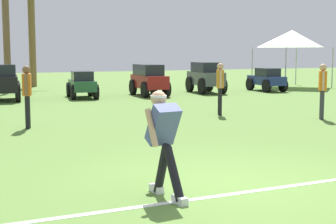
% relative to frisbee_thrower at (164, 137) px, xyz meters
% --- Properties ---
extents(ground_plane, '(80.00, 80.00, 0.00)m').
position_rel_frisbee_thrower_xyz_m(ground_plane, '(1.19, 0.07, -0.79)').
color(ground_plane, '#567C33').
extents(field_line_paint, '(20.73, 0.43, 0.01)m').
position_rel_frisbee_thrower_xyz_m(field_line_paint, '(1.19, -0.29, -0.79)').
color(field_line_paint, white).
rests_on(field_line_paint, ground_plane).
extents(frisbee_thrower, '(0.47, 1.14, 1.40)m').
position_rel_frisbee_thrower_xyz_m(frisbee_thrower, '(0.00, 0.00, 0.00)').
color(frisbee_thrower, black).
rests_on(frisbee_thrower, ground_plane).
extents(frisbee_in_flight, '(0.35, 0.35, 0.12)m').
position_rel_frisbee_thrower_xyz_m(frisbee_in_flight, '(0.14, 0.58, -0.07)').
color(frisbee_in_flight, white).
extents(teammate_near_sideline, '(0.32, 0.48, 1.56)m').
position_rel_frisbee_thrower_xyz_m(teammate_near_sideline, '(5.04, 7.26, 0.15)').
color(teammate_near_sideline, black).
rests_on(teammate_near_sideline, ground_plane).
extents(teammate_midfield, '(0.36, 0.44, 1.56)m').
position_rel_frisbee_thrower_xyz_m(teammate_midfield, '(7.18, 5.25, 0.15)').
color(teammate_midfield, '#33333D').
rests_on(teammate_midfield, ground_plane).
extents(teammate_deep, '(0.28, 0.49, 1.56)m').
position_rel_frisbee_thrower_xyz_m(teammate_deep, '(-0.66, 6.90, 0.15)').
color(teammate_deep, black).
rests_on(teammate_deep, ground_plane).
extents(parked_car_slot_c, '(1.43, 2.45, 1.40)m').
position_rel_frisbee_thrower_xyz_m(parked_car_slot_c, '(-0.29, 14.71, -0.05)').
color(parked_car_slot_c, black).
rests_on(parked_car_slot_c, ground_plane).
extents(parked_car_slot_d, '(1.34, 2.30, 1.10)m').
position_rel_frisbee_thrower_xyz_m(parked_car_slot_d, '(2.75, 14.53, -0.23)').
color(parked_car_slot_d, '#235133').
rests_on(parked_car_slot_d, ground_plane).
extents(parked_car_slot_e, '(1.27, 2.45, 1.34)m').
position_rel_frisbee_thrower_xyz_m(parked_car_slot_e, '(5.66, 14.42, -0.07)').
color(parked_car_slot_e, maroon).
rests_on(parked_car_slot_e, ground_plane).
extents(parked_car_slot_f, '(1.38, 2.44, 1.40)m').
position_rel_frisbee_thrower_xyz_m(parked_car_slot_f, '(8.61, 14.75, -0.05)').
color(parked_car_slot_f, '#474C51').
rests_on(parked_car_slot_f, ground_plane).
extents(parked_car_slot_g, '(1.23, 2.26, 1.10)m').
position_rel_frisbee_thrower_xyz_m(parked_car_slot_g, '(11.78, 14.47, -0.23)').
color(parked_car_slot_g, navy).
rests_on(parked_car_slot_g, ground_plane).
extents(palm_tree_far_left, '(3.61, 3.31, 6.40)m').
position_rel_frisbee_thrower_xyz_m(palm_tree_far_left, '(0.68, 21.36, 3.08)').
color(palm_tree_far_left, brown).
rests_on(palm_tree_far_left, ground_plane).
extents(palm_tree_left_of_centre, '(3.11, 3.60, 6.04)m').
position_rel_frisbee_thrower_xyz_m(palm_tree_left_of_centre, '(0.70, 21.65, 2.86)').
color(palm_tree_left_of_centre, brown).
rests_on(palm_tree_left_of_centre, ground_plane).
extents(palm_tree_right_of_centre, '(3.45, 3.41, 5.99)m').
position_rel_frisbee_thrower_xyz_m(palm_tree_right_of_centre, '(2.10, 22.19, 2.75)').
color(palm_tree_right_of_centre, brown).
rests_on(palm_tree_right_of_centre, ground_plane).
extents(event_tent, '(3.10, 3.10, 3.00)m').
position_rel_frisbee_thrower_xyz_m(event_tent, '(14.51, 16.15, 1.75)').
color(event_tent, '#B2B5BA').
rests_on(event_tent, ground_plane).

